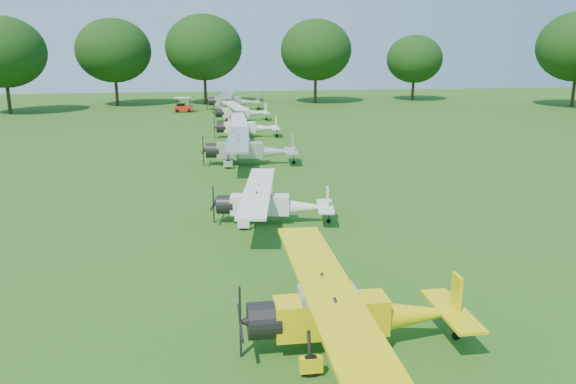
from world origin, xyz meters
The scene contains 9 objects.
ground centered at (0.00, 0.00, 0.00)m, with size 160.00×160.00×0.00m, color #224F13.
tree_belt centered at (3.57, 0.16, 8.03)m, with size 137.36×130.27×14.52m.
aircraft_2 centered at (1.44, -13.53, 1.24)m, with size 6.77×10.74×2.13m.
aircraft_3 centered at (0.56, -1.44, 1.10)m, with size 6.04×9.57×1.88m.
aircraft_4 centered at (0.57, 12.62, 1.28)m, with size 6.98×11.12×2.19m.
aircraft_5 centered at (1.33, 25.21, 1.14)m, with size 6.23×9.90×1.95m.
aircraft_6 centered at (1.60, 37.02, 1.18)m, with size 6.49×10.31×2.02m.
aircraft_7 centered at (1.35, 49.09, 1.34)m, with size 7.31×11.64×2.29m.
golf_cart centered at (-5.13, 47.14, 0.64)m, with size 2.32×1.53×1.91m.
Camera 1 is at (-2.42, -27.76, 8.55)m, focal length 35.00 mm.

